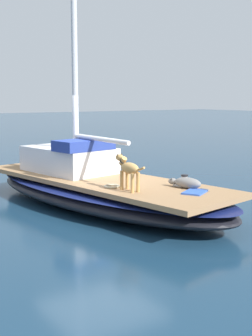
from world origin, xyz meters
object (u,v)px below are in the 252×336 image
(dog_grey, at_px, (186,183))
(deck_winch, at_px, (184,180))
(dog_tan, at_px, (128,169))
(deck_towel, at_px, (195,192))
(coiled_rope, at_px, (112,186))
(sailboat_main, at_px, (101,192))

(dog_grey, xyz_separation_m, deck_winch, (0.22, 0.31, -0.01))
(dog_grey, bearing_deg, dog_tan, 157.17)
(deck_winch, xyz_separation_m, deck_towel, (-0.38, -0.73, -0.08))
(dog_grey, bearing_deg, deck_towel, -110.19)
(coiled_rope, bearing_deg, dog_grey, -37.80)
(deck_winch, bearing_deg, deck_towel, -117.20)
(dog_grey, relative_size, deck_towel, 1.68)
(deck_winch, relative_size, deck_towel, 0.38)
(deck_winch, distance_m, deck_towel, 0.83)
(deck_winch, bearing_deg, dog_tan, 173.34)
(dog_grey, relative_size, dog_tan, 1.01)
(sailboat_main, height_order, coiled_rope, coiled_rope)
(dog_tan, height_order, coiled_rope, dog_tan)
(dog_grey, height_order, dog_tan, dog_tan)
(dog_grey, bearing_deg, sailboat_main, 111.54)
(sailboat_main, relative_size, deck_towel, 13.48)
(dog_grey, distance_m, coiled_rope, 1.49)
(sailboat_main, relative_size, coiled_rope, 23.30)
(deck_winch, bearing_deg, dog_grey, -125.73)
(dog_tan, bearing_deg, sailboat_main, 78.78)
(deck_towel, bearing_deg, sailboat_main, 104.55)
(dog_tan, bearing_deg, deck_towel, -43.61)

